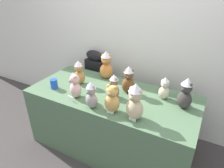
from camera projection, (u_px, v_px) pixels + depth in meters
The scene contains 18 objects.
ground_plane at pixel (102, 158), 2.34m from camera, with size 10.00×10.00×0.00m, color #3D3838.
wall_back at pixel (138, 30), 2.44m from camera, with size 7.00×0.08×2.60m, color silver.
display_table at pixel (112, 121), 2.36m from camera, with size 1.85×0.83×0.74m, color #4C6B4C.
instrument_case at pixel (96, 82), 2.96m from camera, with size 0.29×0.15×0.99m.
teddy_bear_ginger at pixel (106, 65), 2.45m from camera, with size 0.20×0.19×0.36m.
teddy_bear_cream at pixel (164, 88), 2.05m from camera, with size 0.13×0.11×0.25m.
teddy_bear_mocha at pixel (114, 86), 2.06m from camera, with size 0.15×0.14×0.27m.
teddy_bear_blush at pixel (75, 86), 2.07m from camera, with size 0.18×0.17×0.27m.
teddy_bear_sand at pixel (135, 102), 1.72m from camera, with size 0.18×0.16×0.35m.
teddy_bear_ash at pixel (91, 95), 1.89m from camera, with size 0.14×0.12×0.28m.
teddy_bear_caramel at pixel (79, 73), 2.34m from camera, with size 0.17×0.17×0.29m.
teddy_bear_chestnut at pixel (128, 80), 2.14m from camera, with size 0.17×0.16×0.31m.
teddy_bear_honey at pixel (112, 100), 1.83m from camera, with size 0.15×0.13×0.28m.
teddy_bear_charcoal at pixel (185, 94), 1.88m from camera, with size 0.19×0.18×0.32m.
party_cup_blue at pixel (54, 84), 2.27m from camera, with size 0.08×0.08×0.11m, color blue.
name_card_front_left at pixel (110, 111), 1.86m from camera, with size 0.07×0.01×0.05m, color white.
name_card_front_middle at pixel (132, 118), 1.76m from camera, with size 0.07×0.01×0.05m, color white.
name_card_front_right at pixel (71, 99), 2.05m from camera, with size 0.07×0.01×0.05m, color white.
Camera 1 is at (0.89, -1.41, 1.85)m, focal length 32.07 mm.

